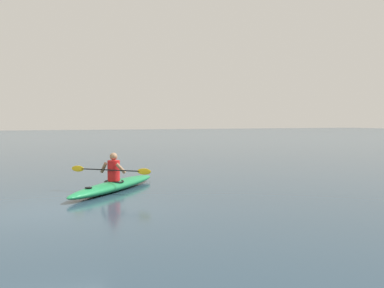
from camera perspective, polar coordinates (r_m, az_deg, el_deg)
ground_plane at (r=10.29m, az=-17.22°, el=-8.13°), size 160.00×160.00×0.00m
kayak at (r=12.65m, az=-9.88°, el=-5.28°), size 3.41×3.69×0.29m
kayaker at (r=12.52m, az=-10.09°, el=-3.18°), size 1.86×1.68×0.78m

